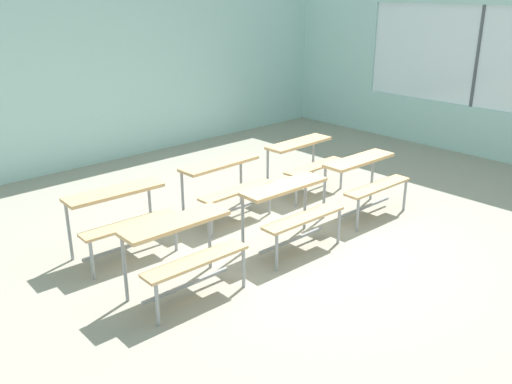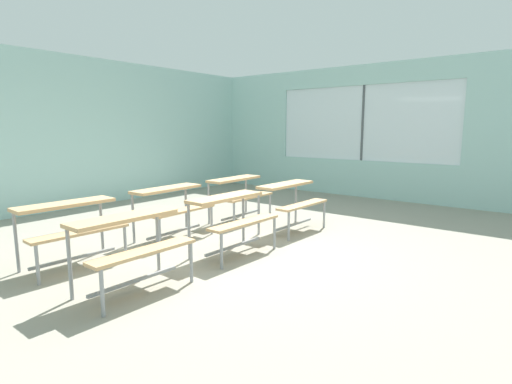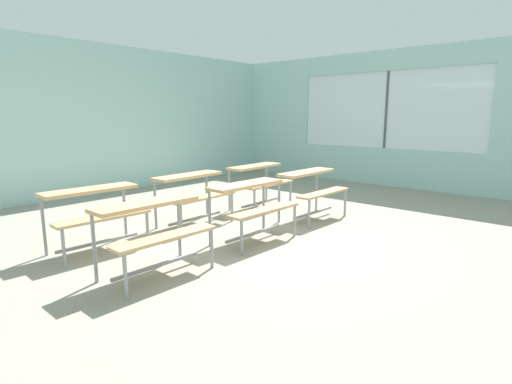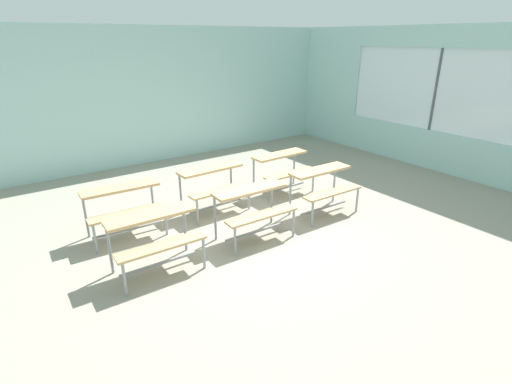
{
  "view_description": "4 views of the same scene",
  "coord_description": "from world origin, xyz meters",
  "px_view_note": "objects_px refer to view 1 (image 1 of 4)",
  "views": [
    {
      "loc": [
        -4.26,
        -3.92,
        2.84
      ],
      "look_at": [
        -0.13,
        0.54,
        0.54
      ],
      "focal_mm": 38.32,
      "sensor_mm": 36.0,
      "label": 1
    },
    {
      "loc": [
        -3.8,
        -3.3,
        1.6
      ],
      "look_at": [
        0.26,
        -0.11,
        0.76
      ],
      "focal_mm": 28.0,
      "sensor_mm": 36.0,
      "label": 2
    },
    {
      "loc": [
        -3.8,
        -3.3,
        1.6
      ],
      "look_at": [
        0.3,
        0.28,
        0.54
      ],
      "focal_mm": 28.0,
      "sensor_mm": 36.0,
      "label": 3
    },
    {
      "loc": [
        -3.0,
        -4.14,
        2.76
      ],
      "look_at": [
        0.29,
        0.5,
        0.46
      ],
      "focal_mm": 27.06,
      "sensor_mm": 36.0,
      "label": 4
    }
  ],
  "objects_px": {
    "desk_bench_r0c1": "(291,202)",
    "desk_bench_r1c0": "(120,208)",
    "desk_bench_r1c2": "(304,155)",
    "desk_bench_r1c1": "(225,177)",
    "desk_bench_r0c0": "(183,241)",
    "desk_bench_r0c2": "(365,173)"
  },
  "relations": [
    {
      "from": "desk_bench_r1c0",
      "to": "desk_bench_r1c2",
      "type": "bearing_deg",
      "value": 2.33
    },
    {
      "from": "desk_bench_r1c1",
      "to": "desk_bench_r1c2",
      "type": "xyz_separation_m",
      "value": [
        1.46,
        -0.03,
        0.0
      ]
    },
    {
      "from": "desk_bench_r0c1",
      "to": "desk_bench_r0c2",
      "type": "distance_m",
      "value": 1.43
    },
    {
      "from": "desk_bench_r0c2",
      "to": "desk_bench_r1c2",
      "type": "bearing_deg",
      "value": 89.66
    },
    {
      "from": "desk_bench_r0c1",
      "to": "desk_bench_r1c0",
      "type": "distance_m",
      "value": 1.89
    },
    {
      "from": "desk_bench_r0c0",
      "to": "desk_bench_r1c2",
      "type": "xyz_separation_m",
      "value": [
        2.95,
        1.13,
        0.0
      ]
    },
    {
      "from": "desk_bench_r0c1",
      "to": "desk_bench_r1c1",
      "type": "distance_m",
      "value": 1.16
    },
    {
      "from": "desk_bench_r0c0",
      "to": "desk_bench_r1c1",
      "type": "bearing_deg",
      "value": 38.75
    },
    {
      "from": "desk_bench_r1c1",
      "to": "desk_bench_r0c1",
      "type": "bearing_deg",
      "value": -92.01
    },
    {
      "from": "desk_bench_r0c1",
      "to": "desk_bench_r1c1",
      "type": "bearing_deg",
      "value": 91.14
    },
    {
      "from": "desk_bench_r0c2",
      "to": "desk_bench_r0c1",
      "type": "bearing_deg",
      "value": -177.26
    },
    {
      "from": "desk_bench_r0c0",
      "to": "desk_bench_r1c0",
      "type": "height_order",
      "value": "same"
    },
    {
      "from": "desk_bench_r0c0",
      "to": "desk_bench_r1c0",
      "type": "distance_m",
      "value": 1.15
    },
    {
      "from": "desk_bench_r0c0",
      "to": "desk_bench_r0c1",
      "type": "relative_size",
      "value": 1.0
    },
    {
      "from": "desk_bench_r1c0",
      "to": "desk_bench_r1c2",
      "type": "relative_size",
      "value": 1.01
    },
    {
      "from": "desk_bench_r0c1",
      "to": "desk_bench_r1c2",
      "type": "bearing_deg",
      "value": 39.1
    },
    {
      "from": "desk_bench_r1c0",
      "to": "desk_bench_r1c1",
      "type": "bearing_deg",
      "value": 2.98
    },
    {
      "from": "desk_bench_r0c1",
      "to": "desk_bench_r1c0",
      "type": "relative_size",
      "value": 0.99
    },
    {
      "from": "desk_bench_r0c1",
      "to": "desk_bench_r1c1",
      "type": "xyz_separation_m",
      "value": [
        0.01,
        1.16,
        0.0
      ]
    },
    {
      "from": "desk_bench_r1c1",
      "to": "desk_bench_r1c2",
      "type": "relative_size",
      "value": 1.0
    },
    {
      "from": "desk_bench_r0c0",
      "to": "desk_bench_r0c2",
      "type": "distance_m",
      "value": 2.92
    },
    {
      "from": "desk_bench_r0c2",
      "to": "desk_bench_r1c0",
      "type": "height_order",
      "value": "same"
    }
  ]
}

